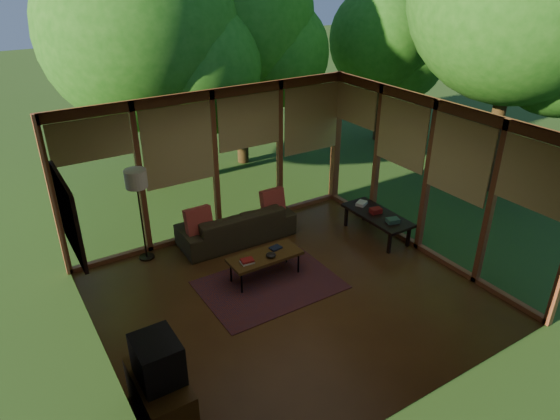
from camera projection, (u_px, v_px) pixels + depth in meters
floor at (291, 296)px, 7.71m from camera, size 5.50×5.50×0.00m
ceiling at (293, 128)px, 6.49m from camera, size 5.50×5.50×0.00m
wall_left at (94, 278)px, 5.79m from camera, size 0.04×5.00×2.70m
wall_front at (423, 313)px, 5.21m from camera, size 5.50×0.04×2.70m
window_wall_back at (215, 164)px, 8.99m from camera, size 5.50×0.12×2.70m
window_wall_right at (427, 179)px, 8.41m from camera, size 0.12×5.00×2.70m
exterior_lawn at (356, 107)px, 17.56m from camera, size 40.00×40.00×0.00m
tree_nw at (140, 30)px, 10.01m from camera, size 4.07×4.07×5.43m
tree_ne at (237, 19)px, 11.35m from camera, size 3.57×3.57×5.24m
tree_far at (382, 39)px, 13.14m from camera, size 2.79×2.79×4.17m
rug at (270, 285)px, 7.97m from camera, size 2.14×1.52×0.01m
sofa at (236, 225)px, 9.14m from camera, size 2.13×0.88×0.62m
pillow_left at (199, 221)px, 8.61m from camera, size 0.47×0.25×0.49m
pillow_right at (273, 202)px, 9.32m from camera, size 0.45×0.24×0.48m
ct_book_lower at (247, 262)px, 7.77m from camera, size 0.21×0.17×0.03m
ct_book_upper at (247, 260)px, 7.76m from camera, size 0.21×0.17×0.03m
ct_book_side at (276, 248)px, 8.16m from camera, size 0.20×0.16×0.03m
ct_bowl at (271, 255)px, 7.91m from camera, size 0.16×0.16×0.07m
media_cabinet at (161, 398)px, 5.55m from camera, size 0.50×1.00×0.60m
television at (157, 360)px, 5.31m from camera, size 0.45×0.55×0.50m
console_book_a at (393, 221)px, 8.88m from camera, size 0.25×0.21×0.08m
console_book_b at (376, 211)px, 9.22m from camera, size 0.23×0.19×0.09m
console_book_c at (361, 203)px, 9.53m from camera, size 0.27×0.24×0.06m
floor_lamp at (137, 184)px, 8.07m from camera, size 0.36×0.36×1.65m
coffee_table at (265, 257)px, 8.00m from camera, size 1.20×0.50×0.43m
side_console at (377, 216)px, 9.22m from camera, size 0.60×1.40×0.46m
wall_painting at (69, 215)px, 6.78m from camera, size 0.06×1.35×1.15m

